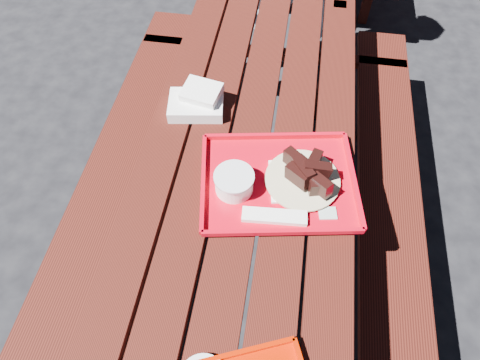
# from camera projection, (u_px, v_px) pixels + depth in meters

# --- Properties ---
(ground) EXTENTS (60.00, 60.00, 0.00)m
(ground) POSITION_uv_depth(u_px,v_px,m) (245.00, 251.00, 2.09)
(ground) COLOR black
(ground) RESTS_ON ground
(picnic_table_near) EXTENTS (1.41, 2.40, 0.75)m
(picnic_table_near) POSITION_uv_depth(u_px,v_px,m) (246.00, 187.00, 1.63)
(picnic_table_near) COLOR #42130C
(picnic_table_near) RESTS_ON ground
(far_tray) EXTENTS (0.56, 0.47, 0.08)m
(far_tray) POSITION_uv_depth(u_px,v_px,m) (276.00, 182.00, 1.38)
(far_tray) COLOR red
(far_tray) RESTS_ON picnic_table_near
(white_cloth) EXTENTS (0.22, 0.18, 0.08)m
(white_cloth) POSITION_uv_depth(u_px,v_px,m) (198.00, 102.00, 1.58)
(white_cloth) COLOR white
(white_cloth) RESTS_ON picnic_table_near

